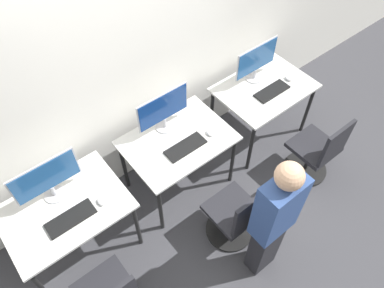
{
  "coord_description": "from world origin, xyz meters",
  "views": [
    {
      "loc": [
        -1.31,
        -1.5,
        3.52
      ],
      "look_at": [
        0.0,
        0.15,
        0.9
      ],
      "focal_mm": 35.0,
      "sensor_mm": 36.0,
      "label": 1
    }
  ],
  "objects_px": {
    "mouse_right": "(288,79)",
    "office_chair_center": "(236,217)",
    "mouse_center": "(210,133)",
    "monitor_right": "(256,61)",
    "person_center": "(274,220)",
    "mouse_left": "(101,202)",
    "keyboard_center": "(186,147)",
    "keyboard_left": "(71,218)",
    "keyboard_right": "(272,91)",
    "monitor_center": "(163,110)",
    "monitor_left": "(47,179)",
    "office_chair_right": "(316,153)"
  },
  "relations": [
    {
      "from": "office_chair_right",
      "to": "monitor_center",
      "type": "bearing_deg",
      "value": 140.4
    },
    {
      "from": "monitor_right",
      "to": "mouse_left",
      "type": "bearing_deg",
      "value": -171.2
    },
    {
      "from": "mouse_center",
      "to": "monitor_right",
      "type": "bearing_deg",
      "value": 19.46
    },
    {
      "from": "mouse_center",
      "to": "person_center",
      "type": "height_order",
      "value": "person_center"
    },
    {
      "from": "keyboard_left",
      "to": "office_chair_center",
      "type": "distance_m",
      "value": 1.48
    },
    {
      "from": "keyboard_center",
      "to": "monitor_left",
      "type": "bearing_deg",
      "value": 166.25
    },
    {
      "from": "mouse_center",
      "to": "office_chair_center",
      "type": "xyz_separation_m",
      "value": [
        -0.24,
        -0.69,
        -0.41
      ]
    },
    {
      "from": "monitor_center",
      "to": "monitor_left",
      "type": "bearing_deg",
      "value": -177.95
    },
    {
      "from": "monitor_left",
      "to": "mouse_right",
      "type": "xyz_separation_m",
      "value": [
        2.67,
        -0.24,
        -0.23
      ]
    },
    {
      "from": "monitor_center",
      "to": "keyboard_right",
      "type": "height_order",
      "value": "monitor_center"
    },
    {
      "from": "keyboard_left",
      "to": "monitor_right",
      "type": "bearing_deg",
      "value": 7.34
    },
    {
      "from": "mouse_left",
      "to": "office_chair_right",
      "type": "xyz_separation_m",
      "value": [
        2.15,
        -0.66,
        -0.41
      ]
    },
    {
      "from": "keyboard_right",
      "to": "mouse_right",
      "type": "bearing_deg",
      "value": 4.71
    },
    {
      "from": "monitor_left",
      "to": "office_chair_right",
      "type": "xyz_separation_m",
      "value": [
        2.42,
        -0.97,
        -0.63
      ]
    },
    {
      "from": "person_center",
      "to": "keyboard_right",
      "type": "height_order",
      "value": "person_center"
    },
    {
      "from": "office_chair_center",
      "to": "keyboard_left",
      "type": "bearing_deg",
      "value": 150.5
    },
    {
      "from": "monitor_left",
      "to": "office_chair_center",
      "type": "height_order",
      "value": "monitor_left"
    },
    {
      "from": "monitor_right",
      "to": "mouse_right",
      "type": "height_order",
      "value": "monitor_right"
    },
    {
      "from": "keyboard_center",
      "to": "mouse_right",
      "type": "relative_size",
      "value": 4.53
    },
    {
      "from": "monitor_left",
      "to": "office_chair_right",
      "type": "distance_m",
      "value": 2.68
    },
    {
      "from": "keyboard_center",
      "to": "mouse_center",
      "type": "xyz_separation_m",
      "value": [
        0.29,
        -0.02,
        0.01
      ]
    },
    {
      "from": "keyboard_center",
      "to": "office_chair_right",
      "type": "relative_size",
      "value": 0.46
    },
    {
      "from": "office_chair_center",
      "to": "monitor_right",
      "type": "relative_size",
      "value": 1.58
    },
    {
      "from": "mouse_center",
      "to": "keyboard_center",
      "type": "bearing_deg",
      "value": 176.92
    },
    {
      "from": "person_center",
      "to": "office_chair_right",
      "type": "relative_size",
      "value": 1.78
    },
    {
      "from": "mouse_left",
      "to": "mouse_right",
      "type": "xyz_separation_m",
      "value": [
        2.4,
        0.07,
        0.0
      ]
    },
    {
      "from": "mouse_right",
      "to": "office_chair_right",
      "type": "distance_m",
      "value": 0.87
    },
    {
      "from": "mouse_left",
      "to": "keyboard_right",
      "type": "bearing_deg",
      "value": 1.29
    },
    {
      "from": "monitor_right",
      "to": "mouse_right",
      "type": "distance_m",
      "value": 0.45
    },
    {
      "from": "monitor_center",
      "to": "keyboard_right",
      "type": "xyz_separation_m",
      "value": [
        1.19,
        -0.31,
        -0.23
      ]
    },
    {
      "from": "person_center",
      "to": "mouse_center",
      "type": "bearing_deg",
      "value": 77.3
    },
    {
      "from": "mouse_center",
      "to": "monitor_center",
      "type": "bearing_deg",
      "value": 129.28
    },
    {
      "from": "keyboard_left",
      "to": "person_center",
      "type": "relative_size",
      "value": 0.26
    },
    {
      "from": "keyboard_center",
      "to": "monitor_center",
      "type": "bearing_deg",
      "value": 90.0
    },
    {
      "from": "keyboard_left",
      "to": "monitor_right",
      "type": "height_order",
      "value": "monitor_right"
    },
    {
      "from": "mouse_left",
      "to": "keyboard_right",
      "type": "distance_m",
      "value": 2.11
    },
    {
      "from": "office_chair_center",
      "to": "keyboard_right",
      "type": "distance_m",
      "value": 1.41
    },
    {
      "from": "monitor_center",
      "to": "office_chair_right",
      "type": "distance_m",
      "value": 1.72
    },
    {
      "from": "keyboard_left",
      "to": "keyboard_right",
      "type": "height_order",
      "value": "same"
    },
    {
      "from": "keyboard_left",
      "to": "monitor_right",
      "type": "distance_m",
      "value": 2.41
    },
    {
      "from": "mouse_right",
      "to": "office_chair_center",
      "type": "bearing_deg",
      "value": -152.26
    },
    {
      "from": "office_chair_center",
      "to": "mouse_right",
      "type": "xyz_separation_m",
      "value": [
        1.43,
        0.75,
        0.41
      ]
    },
    {
      "from": "monitor_left",
      "to": "mouse_left",
      "type": "distance_m",
      "value": 0.47
    },
    {
      "from": "keyboard_center",
      "to": "mouse_center",
      "type": "relative_size",
      "value": 4.53
    },
    {
      "from": "monitor_left",
      "to": "monitor_right",
      "type": "relative_size",
      "value": 1.0
    },
    {
      "from": "mouse_center",
      "to": "person_center",
      "type": "xyz_separation_m",
      "value": [
        -0.24,
        -1.05,
        0.09
      ]
    },
    {
      "from": "monitor_center",
      "to": "keyboard_left",
      "type": "bearing_deg",
      "value": -164.21
    },
    {
      "from": "monitor_center",
      "to": "monitor_right",
      "type": "relative_size",
      "value": 1.0
    },
    {
      "from": "monitor_left",
      "to": "mouse_left",
      "type": "relative_size",
      "value": 6.23
    },
    {
      "from": "office_chair_center",
      "to": "office_chair_right",
      "type": "distance_m",
      "value": 1.18
    }
  ]
}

